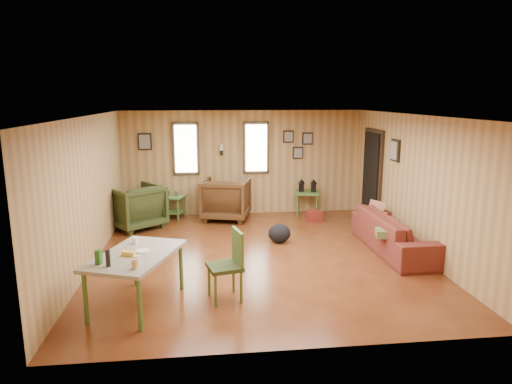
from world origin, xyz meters
TOP-DOWN VIEW (x-y plane):
  - room at (0.17, 0.27)m, footprint 5.54×6.04m
  - sofa at (2.48, -0.01)m, footprint 0.69×2.30m
  - recliner_brown at (-0.43, 2.50)m, footprint 1.20×1.15m
  - recliner_green at (-2.34, 2.03)m, footprint 1.33×1.32m
  - end_table at (-1.62, 2.69)m, footprint 0.64×0.62m
  - side_table at (1.45, 2.65)m, footprint 0.65×0.65m
  - cooler at (1.50, 2.13)m, footprint 0.34×0.26m
  - backpack at (0.48, 0.69)m, footprint 0.45×0.36m
  - sofa_pillows at (2.25, 0.16)m, footprint 0.73×1.66m
  - dining_table at (-1.81, -1.71)m, footprint 1.28×1.61m
  - dining_chair at (-0.59, -1.62)m, footprint 0.52×0.52m

SIDE VIEW (x-z plane):
  - cooler at x=1.50m, z-range 0.00..0.23m
  - backpack at x=0.48m, z-range 0.00..0.36m
  - end_table at x=-1.62m, z-range 0.04..0.68m
  - sofa at x=2.48m, z-range 0.00..0.90m
  - sofa_pillows at x=2.25m, z-range 0.33..0.67m
  - recliner_green at x=-2.34m, z-range 0.00..1.00m
  - recliner_brown at x=-0.43m, z-range 0.00..1.02m
  - dining_chair at x=-0.59m, z-range 0.06..1.02m
  - side_table at x=1.45m, z-range 0.16..1.01m
  - dining_table at x=-1.81m, z-range 0.19..1.11m
  - room at x=0.17m, z-range -0.02..2.43m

